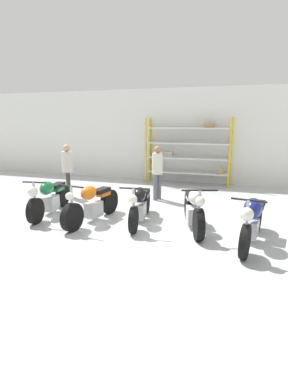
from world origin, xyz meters
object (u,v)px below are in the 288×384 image
(motorcycle_black, at_px, (140,204))
(person_browsing, at_px, (67,167))
(motorcycle_blue, at_px, (253,219))
(shelving_rack, at_px, (186,151))
(motorcycle_green, at_px, (50,197))
(person_near_rack, at_px, (157,168))
(motorcycle_orange, at_px, (92,204))
(motorcycle_white, at_px, (194,210))

(motorcycle_black, bearing_deg, person_browsing, -126.10)
(motorcycle_black, distance_m, motorcycle_blue, 2.54)
(shelving_rack, distance_m, motorcycle_green, 5.74)
(person_near_rack, bearing_deg, motorcycle_orange, 93.81)
(motorcycle_black, xyz_separation_m, motorcycle_blue, (2.48, -0.55, 0.06))
(person_browsing, height_order, person_near_rack, person_browsing)
(motorcycle_orange, xyz_separation_m, person_near_rack, (0.90, 2.49, 0.53))
(motorcycle_green, xyz_separation_m, motorcycle_white, (3.69, 0.08, -0.00))
(shelving_rack, distance_m, person_browsing, 4.57)
(motorcycle_blue, bearing_deg, person_browsing, -101.84)
(motorcycle_black, relative_size, person_browsing, 1.25)
(motorcycle_blue, bearing_deg, person_near_rack, -125.65)
(motorcycle_green, bearing_deg, motorcycle_black, 83.70)
(person_browsing, bearing_deg, motorcycle_black, 117.91)
(shelving_rack, height_order, motorcycle_blue, shelving_rack)
(person_browsing, bearing_deg, shelving_rack, -166.43)
(motorcycle_green, height_order, person_near_rack, person_near_rack)
(motorcycle_green, bearing_deg, motorcycle_orange, 72.91)
(motorcycle_green, height_order, motorcycle_black, motorcycle_green)
(motorcycle_black, height_order, person_browsing, person_browsing)
(motorcycle_white, xyz_separation_m, person_browsing, (-4.22, 1.66, 0.53))
(motorcycle_black, bearing_deg, motorcycle_white, 80.96)
(motorcycle_green, height_order, motorcycle_blue, motorcycle_blue)
(motorcycle_orange, bearing_deg, shelving_rack, 174.83)
(motorcycle_blue, relative_size, person_browsing, 1.28)
(motorcycle_white, relative_size, person_near_rack, 1.19)
(shelving_rack, xyz_separation_m, motorcycle_black, (-0.15, -4.95, -0.79))
(shelving_rack, xyz_separation_m, motorcycle_blue, (2.33, -5.51, -0.73))
(motorcycle_blue, distance_m, person_browsing, 5.88)
(shelving_rack, xyz_separation_m, motorcycle_white, (1.11, -4.99, -0.81))
(motorcycle_orange, height_order, motorcycle_black, motorcycle_orange)
(motorcycle_black, bearing_deg, shelving_rack, 170.85)
(shelving_rack, distance_m, motorcycle_blue, 6.02)
(motorcycle_blue, xyz_separation_m, person_browsing, (-5.44, 2.17, 0.46))
(motorcycle_orange, height_order, person_browsing, person_browsing)
(motorcycle_black, height_order, motorcycle_blue, motorcycle_blue)
(shelving_rack, relative_size, person_near_rack, 1.96)
(motorcycle_green, relative_size, motorcycle_black, 1.03)
(motorcycle_white, height_order, person_browsing, person_browsing)
(motorcycle_blue, bearing_deg, motorcycle_green, -85.14)
(motorcycle_orange, bearing_deg, motorcycle_black, 113.62)
(motorcycle_white, bearing_deg, motorcycle_green, -106.71)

